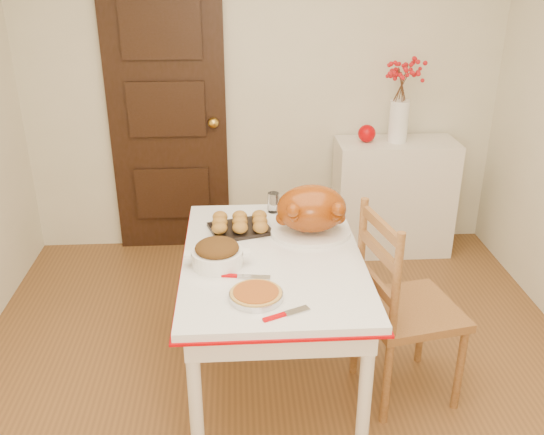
{
  "coord_description": "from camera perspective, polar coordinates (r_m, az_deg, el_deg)",
  "views": [
    {
      "loc": [
        -0.2,
        -2.32,
        2.14
      ],
      "look_at": [
        -0.04,
        0.3,
        0.96
      ],
      "focal_mm": 39.21,
      "sensor_mm": 36.0,
      "label": 1
    }
  ],
  "objects": [
    {
      "name": "floor",
      "position": [
        3.16,
        1.13,
        -18.39
      ],
      "size": [
        3.5,
        4.0,
        0.0
      ],
      "primitive_type": "cube",
      "color": "brown",
      "rests_on": "ground"
    },
    {
      "name": "wall_back",
      "position": [
        4.41,
        -0.86,
        12.6
      ],
      "size": [
        3.5,
        0.0,
        2.5
      ],
      "primitive_type": "cube",
      "color": "beige",
      "rests_on": "ground"
    },
    {
      "name": "door_back",
      "position": [
        4.45,
        -9.98,
        9.45
      ],
      "size": [
        0.85,
        0.06,
        2.06
      ],
      "primitive_type": "cube",
      "color": "black",
      "rests_on": "ground"
    },
    {
      "name": "sideboard",
      "position": [
        4.59,
        11.52,
        1.94
      ],
      "size": [
        0.87,
        0.39,
        0.87
      ],
      "primitive_type": "cube",
      "color": "silver",
      "rests_on": "floor"
    },
    {
      "name": "kitchen_table",
      "position": [
        3.11,
        0.06,
        -9.98
      ],
      "size": [
        0.89,
        1.3,
        0.78
      ],
      "primitive_type": null,
      "color": "silver",
      "rests_on": "floor"
    },
    {
      "name": "chair_oak",
      "position": [
        3.08,
        13.16,
        -8.24
      ],
      "size": [
        0.54,
        0.54,
        1.04
      ],
      "primitive_type": null,
      "rotation": [
        0.0,
        0.0,
        1.77
      ],
      "color": "brown",
      "rests_on": "floor"
    },
    {
      "name": "berry_vase",
      "position": [
        4.36,
        12.24,
        11.05
      ],
      "size": [
        0.32,
        0.32,
        0.62
      ],
      "primitive_type": null,
      "color": "white",
      "rests_on": "sideboard"
    },
    {
      "name": "apple",
      "position": [
        4.37,
        9.09,
        7.97
      ],
      "size": [
        0.13,
        0.13,
        0.13
      ],
      "primitive_type": "sphere",
      "color": "#B20104",
      "rests_on": "sideboard"
    },
    {
      "name": "turkey_platter",
      "position": [
        3.07,
        3.8,
        0.61
      ],
      "size": [
        0.48,
        0.42,
        0.27
      ],
      "primitive_type": null,
      "rotation": [
        0.0,
        0.0,
        0.21
      ],
      "color": "#9E400C",
      "rests_on": "kitchen_table"
    },
    {
      "name": "pumpkin_pie",
      "position": [
        2.55,
        -1.54,
        -7.34
      ],
      "size": [
        0.23,
        0.23,
        0.05
      ],
      "primitive_type": "cylinder",
      "rotation": [
        0.0,
        0.0,
        -0.01
      ],
      "color": "#914314",
      "rests_on": "kitchen_table"
    },
    {
      "name": "stuffing_dish",
      "position": [
        2.81,
        -5.28,
        -3.48
      ],
      "size": [
        0.36,
        0.32,
        0.12
      ],
      "primitive_type": null,
      "rotation": [
        0.0,
        0.0,
        -0.27
      ],
      "color": "#4A2B0E",
      "rests_on": "kitchen_table"
    },
    {
      "name": "rolls_tray",
      "position": [
        3.15,
        -3.1,
        -0.58
      ],
      "size": [
        0.36,
        0.31,
        0.08
      ],
      "primitive_type": null,
      "rotation": [
        0.0,
        0.0,
        0.29
      ],
      "color": "olive",
      "rests_on": "kitchen_table"
    },
    {
      "name": "pie_server",
      "position": [
        2.46,
        1.38,
        -9.2
      ],
      "size": [
        0.22,
        0.14,
        0.01
      ],
      "primitive_type": null,
      "rotation": [
        0.0,
        0.0,
        0.43
      ],
      "color": "silver",
      "rests_on": "kitchen_table"
    },
    {
      "name": "carving_knife",
      "position": [
        2.72,
        -2.67,
        -5.65
      ],
      "size": [
        0.24,
        0.09,
        0.01
      ],
      "primitive_type": null,
      "rotation": [
        0.0,
        0.0,
        -0.14
      ],
      "color": "silver",
      "rests_on": "kitchen_table"
    },
    {
      "name": "drinking_glass",
      "position": [
        3.37,
        0.14,
        1.46
      ],
      "size": [
        0.07,
        0.07,
        0.11
      ],
      "primitive_type": "cylinder",
      "rotation": [
        0.0,
        0.0,
        -0.12
      ],
      "color": "white",
      "rests_on": "kitchen_table"
    },
    {
      "name": "shaker_pair",
      "position": [
        3.38,
        5.11,
        1.3
      ],
      "size": [
        0.1,
        0.05,
        0.1
      ],
      "primitive_type": null,
      "rotation": [
        0.0,
        0.0,
        -0.08
      ],
      "color": "white",
      "rests_on": "kitchen_table"
    }
  ]
}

